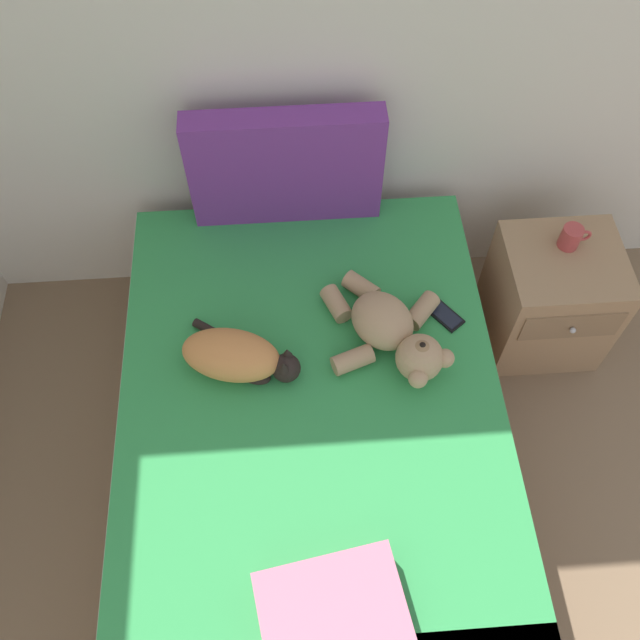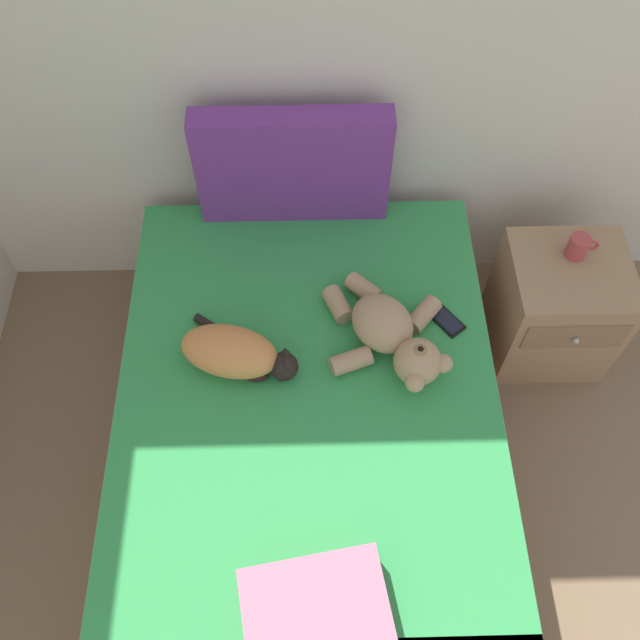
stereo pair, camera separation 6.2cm
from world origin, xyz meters
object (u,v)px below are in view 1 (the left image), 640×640
(cell_phone, at_px, (444,314))
(throw_pillow, at_px, (332,611))
(bed, at_px, (314,452))
(teddy_bear, at_px, (392,332))
(mug, at_px, (571,237))
(cat, at_px, (237,356))
(patterned_cushion, at_px, (286,168))
(nightstand, at_px, (549,299))

(cell_phone, height_order, throw_pillow, throw_pillow)
(bed, relative_size, teddy_bear, 3.80)
(teddy_bear, height_order, mug, teddy_bear)
(teddy_bear, distance_m, mug, 0.85)
(bed, relative_size, cat, 4.69)
(patterned_cushion, xyz_separation_m, cat, (-0.20, -0.70, -0.17))
(bed, height_order, patterned_cushion, patterned_cushion)
(mug, bearing_deg, nightstand, -100.28)
(teddy_bear, distance_m, nightstand, 0.88)
(mug, bearing_deg, cell_phone, -151.26)
(teddy_bear, xyz_separation_m, cell_phone, (0.21, 0.10, -0.07))
(mug, bearing_deg, throw_pillow, -128.76)
(bed, bearing_deg, cell_phone, 37.08)
(bed, height_order, throw_pillow, throw_pillow)
(cat, xyz_separation_m, cell_phone, (0.74, 0.16, -0.07))
(cell_phone, distance_m, throw_pillow, 1.10)
(bed, distance_m, teddy_bear, 0.54)
(teddy_bear, relative_size, cell_phone, 3.23)
(cell_phone, bearing_deg, teddy_bear, -153.21)
(throw_pillow, relative_size, nightstand, 0.73)
(patterned_cushion, distance_m, throw_pillow, 1.54)
(nightstand, xyz_separation_m, mug, (0.01, 0.07, 0.32))
(bed, distance_m, mug, 1.28)
(bed, bearing_deg, throw_pillow, -88.74)
(throw_pillow, bearing_deg, mug, 51.24)
(cat, height_order, throw_pillow, cat)
(bed, bearing_deg, mug, 32.94)
(cat, relative_size, mug, 3.52)
(cat, height_order, nightstand, cat)
(bed, relative_size, cell_phone, 12.27)
(cell_phone, bearing_deg, patterned_cushion, 135.13)
(bed, xyz_separation_m, teddy_bear, (0.29, 0.27, 0.36))
(cat, bearing_deg, nightstand, 17.02)
(nightstand, height_order, mug, mug)
(cat, relative_size, cell_phone, 2.61)
(cell_phone, bearing_deg, cat, -167.80)
(patterned_cushion, relative_size, throw_pillow, 1.81)
(teddy_bear, bearing_deg, patterned_cushion, 117.44)
(cat, distance_m, cell_phone, 0.76)
(patterned_cushion, height_order, throw_pillow, patterned_cushion)
(cat, xyz_separation_m, throw_pillow, (0.26, -0.82, -0.02))
(bed, xyz_separation_m, cell_phone, (0.50, 0.38, 0.29))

